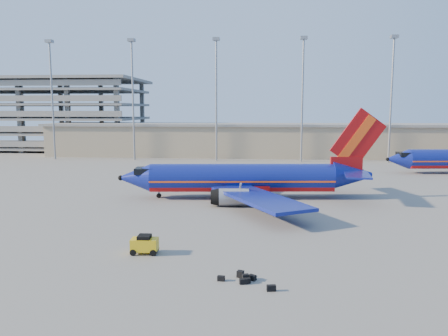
{
  "coord_description": "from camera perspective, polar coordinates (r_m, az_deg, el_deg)",
  "views": [
    {
      "loc": [
        5.3,
        -57.14,
        12.16
      ],
      "look_at": [
        0.31,
        3.42,
        4.0
      ],
      "focal_mm": 35.0,
      "sensor_mm": 36.0,
      "label": 1
    }
  ],
  "objects": [
    {
      "name": "baggage_tug",
      "position": [
        38.15,
        -10.34,
        -9.74
      ],
      "size": [
        2.29,
        1.44,
        1.62
      ],
      "rotation": [
        0.0,
        0.0,
        0.04
      ],
      "color": "gold",
      "rests_on": "ground"
    },
    {
      "name": "aircraft_main",
      "position": [
        60.32,
        3.16,
        -1.43
      ],
      "size": [
        36.65,
        35.13,
        12.41
      ],
      "rotation": [
        0.0,
        0.0,
        0.09
      ],
      "color": "navy",
      "rests_on": "ground"
    },
    {
      "name": "luggage_pile",
      "position": [
        31.94,
        2.96,
        -14.33
      ],
      "size": [
        4.14,
        2.78,
        0.55
      ],
      "color": "black",
      "rests_on": "ground"
    },
    {
      "name": "parking_garage",
      "position": [
        147.44,
        -22.62,
        6.9
      ],
      "size": [
        62.0,
        32.0,
        21.4
      ],
      "color": "slate",
      "rests_on": "ground"
    },
    {
      "name": "terminal_building",
      "position": [
        115.5,
        7.04,
        3.7
      ],
      "size": [
        122.0,
        16.0,
        8.5
      ],
      "color": "gray",
      "rests_on": "ground"
    },
    {
      "name": "light_mast_row",
      "position": [
        103.28,
        4.61,
        10.62
      ],
      "size": [
        101.6,
        1.6,
        28.65
      ],
      "color": "gray",
      "rests_on": "ground"
    },
    {
      "name": "ground",
      "position": [
        58.66,
        -0.58,
        -4.32
      ],
      "size": [
        220.0,
        220.0,
        0.0
      ],
      "primitive_type": "plane",
      "color": "slate",
      "rests_on": "ground"
    }
  ]
}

